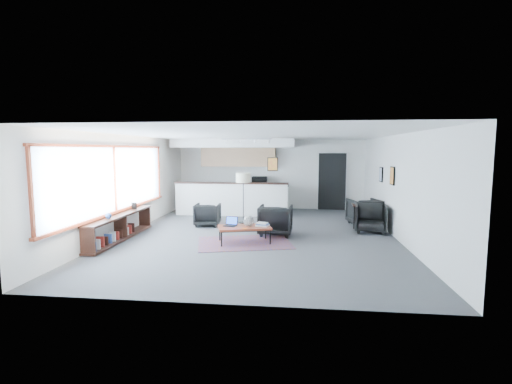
# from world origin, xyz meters

# --- Properties ---
(room) EXTENTS (7.02, 9.02, 2.62)m
(room) POSITION_xyz_m (0.00, 0.00, 1.30)
(room) COLOR #464649
(room) RESTS_ON ground
(window) EXTENTS (0.10, 5.95, 1.66)m
(window) POSITION_xyz_m (-3.46, -0.90, 1.46)
(window) COLOR #8CBFFF
(window) RESTS_ON room
(console) EXTENTS (0.35, 3.00, 0.80)m
(console) POSITION_xyz_m (-3.30, -1.05, 0.33)
(console) COLOR black
(console) RESTS_ON floor
(kitchenette) EXTENTS (4.20, 1.96, 2.60)m
(kitchenette) POSITION_xyz_m (-1.20, 3.71, 1.38)
(kitchenette) COLOR white
(kitchenette) RESTS_ON floor
(doorway) EXTENTS (1.10, 0.12, 2.15)m
(doorway) POSITION_xyz_m (2.30, 4.42, 1.07)
(doorway) COLOR black
(doorway) RESTS_ON room
(track_light) EXTENTS (1.60, 0.07, 0.15)m
(track_light) POSITION_xyz_m (-0.59, 2.20, 2.53)
(track_light) COLOR silver
(track_light) RESTS_ON room
(wall_art_lower) EXTENTS (0.03, 0.38, 0.48)m
(wall_art_lower) POSITION_xyz_m (3.47, 0.40, 1.55)
(wall_art_lower) COLOR black
(wall_art_lower) RESTS_ON room
(wall_art_upper) EXTENTS (0.03, 0.34, 0.44)m
(wall_art_upper) POSITION_xyz_m (3.47, 1.70, 1.50)
(wall_art_upper) COLOR black
(wall_art_upper) RESTS_ON room
(kilim_rug) EXTENTS (2.48, 1.98, 0.01)m
(kilim_rug) POSITION_xyz_m (-0.23, -0.94, 0.01)
(kilim_rug) COLOR #583444
(kilim_rug) RESTS_ON floor
(coffee_table) EXTENTS (1.37, 0.98, 0.40)m
(coffee_table) POSITION_xyz_m (-0.23, -0.94, 0.37)
(coffee_table) COLOR maroon
(coffee_table) RESTS_ON floor
(laptop) EXTENTS (0.34, 0.30, 0.21)m
(laptop) POSITION_xyz_m (-0.56, -0.88, 0.46)
(laptop) COLOR black
(laptop) RESTS_ON coffee_table
(ceramic_pot) EXTENTS (0.26, 0.26, 0.26)m
(ceramic_pot) POSITION_xyz_m (-0.13, -0.93, 0.53)
(ceramic_pot) COLOR gray
(ceramic_pot) RESTS_ON coffee_table
(book_stack) EXTENTS (0.34, 0.30, 0.09)m
(book_stack) POSITION_xyz_m (0.20, -0.86, 0.44)
(book_stack) COLOR silver
(book_stack) RESTS_ON coffee_table
(coaster) EXTENTS (0.12, 0.12, 0.01)m
(coaster) POSITION_xyz_m (-0.19, -1.19, 0.41)
(coaster) COLOR #E5590C
(coaster) RESTS_ON coffee_table
(armchair_left) EXTENTS (0.73, 0.69, 0.72)m
(armchair_left) POSITION_xyz_m (-1.59, 0.97, 0.36)
(armchair_left) COLOR black
(armchair_left) RESTS_ON floor
(armchair_right) EXTENTS (0.88, 0.83, 0.86)m
(armchair_right) POSITION_xyz_m (0.46, -0.00, 0.43)
(armchair_right) COLOR black
(armchair_right) RESTS_ON floor
(floor_lamp) EXTENTS (0.45, 0.45, 1.53)m
(floor_lamp) POSITION_xyz_m (-0.61, 1.49, 1.33)
(floor_lamp) COLOR black
(floor_lamp) RESTS_ON floor
(dining_table) EXTENTS (0.84, 0.84, 0.67)m
(dining_table) POSITION_xyz_m (3.00, 1.33, 0.61)
(dining_table) COLOR black
(dining_table) RESTS_ON floor
(dining_chair_near) EXTENTS (0.78, 0.74, 0.71)m
(dining_chair_near) POSITION_xyz_m (3.00, 0.59, 0.36)
(dining_chair_near) COLOR black
(dining_chair_near) RESTS_ON floor
(dining_chair_far) EXTENTS (0.86, 0.83, 0.74)m
(dining_chair_far) POSITION_xyz_m (3.00, 1.56, 0.37)
(dining_chair_far) COLOR black
(dining_chair_far) RESTS_ON floor
(microwave) EXTENTS (0.55, 0.32, 0.37)m
(microwave) POSITION_xyz_m (-0.38, 4.15, 1.11)
(microwave) COLOR black
(microwave) RESTS_ON kitchenette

